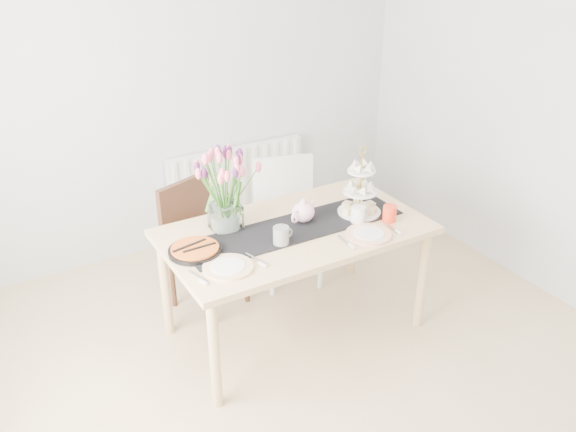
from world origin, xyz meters
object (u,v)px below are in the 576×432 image
tart_tin (195,250)px  mug_orange (390,213)px  chair_white (287,211)px  dining_table (295,239)px  radiator (237,181)px  cake_stand (360,197)px  tulip_vase (223,178)px  plate_left (228,267)px  mug_white (358,215)px  chair_brown (198,235)px  plate_right (368,234)px  teapot (303,212)px  cream_jug (355,188)px  mug_grey (281,236)px

tart_tin → mug_orange: bearing=-11.4°
chair_white → dining_table: bearing=-100.7°
radiator → cake_stand: size_ratio=2.97×
tulip_vase → plate_left: 0.56m
dining_table → plate_left: (-0.55, -0.21, 0.08)m
mug_white → mug_orange: bearing=-27.7°
cake_stand → mug_white: 0.14m
chair_brown → plate_right: 1.19m
cake_stand → mug_white: bearing=-129.8°
plate_left → teapot: bearing=22.0°
cream_jug → mug_orange: 0.45m
mug_white → cake_stand: bearing=45.6°
mug_white → plate_left: mug_white is taller
radiator → chair_brown: (-0.70, -0.83, 0.07)m
chair_white → teapot: bearing=-95.5°
radiator → mug_white: size_ratio=11.14×
chair_white → mug_orange: 0.92m
mug_orange → tulip_vase: bearing=99.3°
plate_right → radiator: bearing=90.9°
teapot → dining_table: bearing=-174.5°
cake_stand → tart_tin: cake_stand is taller
chair_brown → tart_tin: (-0.25, -0.59, 0.25)m
dining_table → teapot: teapot is taller
dining_table → chair_brown: (-0.39, 0.62, -0.16)m
mug_orange → cake_stand: bearing=63.6°
chair_white → cream_jug: bearing=-37.1°
dining_table → cream_jug: 0.67m
mug_grey → cream_jug: bearing=16.0°
cream_jug → plate_right: 0.60m
radiator → tulip_vase: 1.55m
teapot → plate_left: 0.69m
mug_grey → tart_tin: bearing=152.3°
mug_orange → mug_grey: bearing=117.0°
chair_white → radiator: bearing=105.8°
mug_grey → plate_left: 0.39m
tulip_vase → cream_jug: (0.98, 0.03, -0.30)m
tulip_vase → teapot: (0.45, -0.16, -0.27)m
chair_white → mug_grey: (-0.48, -0.76, 0.28)m
plate_left → plate_right: bearing=-5.4°
tart_tin → radiator: bearing=56.2°
dining_table → chair_white: 0.72m
teapot → plate_left: teapot is taller
radiator → chair_white: 0.82m
radiator → mug_grey: size_ratio=10.77×
mug_grey → cake_stand: bearing=-0.1°
teapot → chair_white: bearing=46.0°
dining_table → mug_white: 0.42m
tulip_vase → teapot: tulip_vase is taller
plate_left → mug_orange: bearing=0.2°
cake_stand → mug_white: size_ratio=3.75×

